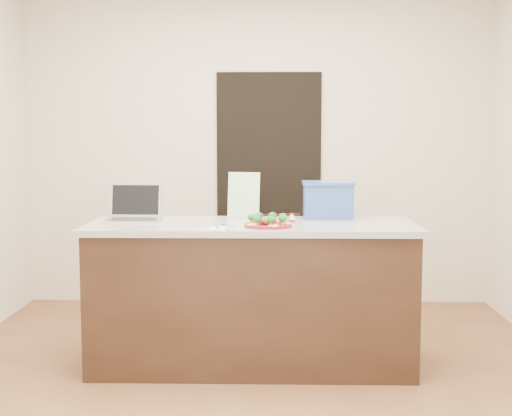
{
  "coord_description": "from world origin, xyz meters",
  "views": [
    {
      "loc": [
        0.13,
        -4.18,
        1.49
      ],
      "look_at": [
        0.03,
        0.2,
        1.02
      ],
      "focal_mm": 50.0,
      "sensor_mm": 36.0,
      "label": 1
    }
  ],
  "objects_px": {
    "island": "(252,295)",
    "chair": "(276,264)",
    "blue_box": "(328,200)",
    "plate": "(268,225)",
    "napkin": "(221,228)",
    "laptop": "(134,210)",
    "yogurt_bottle": "(292,220)"
  },
  "relations": [
    {
      "from": "blue_box",
      "to": "chair",
      "type": "bearing_deg",
      "value": 117.94
    },
    {
      "from": "island",
      "to": "blue_box",
      "type": "xyz_separation_m",
      "value": [
        0.5,
        0.27,
        0.58
      ]
    },
    {
      "from": "island",
      "to": "plate",
      "type": "xyz_separation_m",
      "value": [
        0.1,
        -0.17,
        0.47
      ]
    },
    {
      "from": "laptop",
      "to": "chair",
      "type": "bearing_deg",
      "value": 42.77
    },
    {
      "from": "laptop",
      "to": "blue_box",
      "type": "bearing_deg",
      "value": 8.79
    },
    {
      "from": "napkin",
      "to": "blue_box",
      "type": "relative_size",
      "value": 0.39
    },
    {
      "from": "chair",
      "to": "yogurt_bottle",
      "type": "bearing_deg",
      "value": -101.97
    },
    {
      "from": "island",
      "to": "blue_box",
      "type": "distance_m",
      "value": 0.81
    },
    {
      "from": "island",
      "to": "yogurt_bottle",
      "type": "relative_size",
      "value": 28.3
    },
    {
      "from": "plate",
      "to": "chair",
      "type": "distance_m",
      "value": 1.17
    },
    {
      "from": "plate",
      "to": "napkin",
      "type": "distance_m",
      "value": 0.29
    },
    {
      "from": "napkin",
      "to": "laptop",
      "type": "distance_m",
      "value": 0.7
    },
    {
      "from": "napkin",
      "to": "laptop",
      "type": "xyz_separation_m",
      "value": [
        -0.59,
        0.38,
        0.06
      ]
    },
    {
      "from": "island",
      "to": "napkin",
      "type": "height_order",
      "value": "napkin"
    },
    {
      "from": "plate",
      "to": "blue_box",
      "type": "xyz_separation_m",
      "value": [
        0.39,
        0.44,
        0.11
      ]
    },
    {
      "from": "plate",
      "to": "blue_box",
      "type": "relative_size",
      "value": 0.85
    },
    {
      "from": "napkin",
      "to": "plate",
      "type": "bearing_deg",
      "value": 16.47
    },
    {
      "from": "island",
      "to": "yogurt_bottle",
      "type": "distance_m",
      "value": 0.55
    },
    {
      "from": "island",
      "to": "chair",
      "type": "xyz_separation_m",
      "value": [
        0.16,
        0.91,
        0.03
      ]
    },
    {
      "from": "chair",
      "to": "island",
      "type": "bearing_deg",
      "value": -117.11
    },
    {
      "from": "blue_box",
      "to": "yogurt_bottle",
      "type": "bearing_deg",
      "value": -125.46
    },
    {
      "from": "island",
      "to": "chair",
      "type": "bearing_deg",
      "value": 80.17
    },
    {
      "from": "yogurt_bottle",
      "to": "blue_box",
      "type": "bearing_deg",
      "value": 54.5
    },
    {
      "from": "napkin",
      "to": "blue_box",
      "type": "xyz_separation_m",
      "value": [
        0.67,
        0.52,
        0.12
      ]
    },
    {
      "from": "napkin",
      "to": "chair",
      "type": "xyz_separation_m",
      "value": [
        0.33,
        1.16,
        -0.43
      ]
    },
    {
      "from": "napkin",
      "to": "chair",
      "type": "distance_m",
      "value": 1.28
    },
    {
      "from": "yogurt_bottle",
      "to": "laptop",
      "type": "bearing_deg",
      "value": 168.5
    },
    {
      "from": "island",
      "to": "blue_box",
      "type": "height_order",
      "value": "blue_box"
    },
    {
      "from": "island",
      "to": "plate",
      "type": "relative_size",
      "value": 7.16
    },
    {
      "from": "island",
      "to": "napkin",
      "type": "relative_size",
      "value": 15.58
    },
    {
      "from": "napkin",
      "to": "blue_box",
      "type": "distance_m",
      "value": 0.86
    },
    {
      "from": "plate",
      "to": "napkin",
      "type": "height_order",
      "value": "plate"
    }
  ]
}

